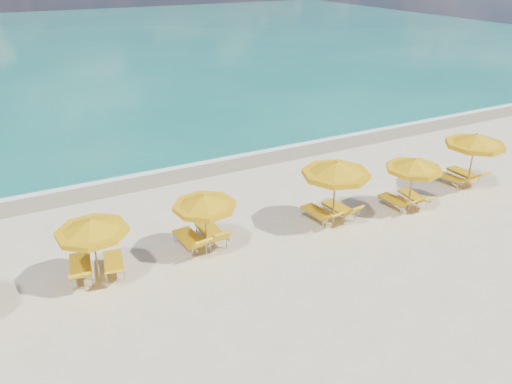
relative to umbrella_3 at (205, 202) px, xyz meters
name	(u,v)px	position (x,y,z in m)	size (l,w,h in m)	color
ground_plane	(276,239)	(2.45, -0.43, -1.82)	(120.00, 120.00, 0.00)	beige
ocean	(63,45)	(2.45, 47.57, -1.82)	(120.00, 80.00, 0.30)	#136C60
wet_sand_band	(198,168)	(2.45, 6.97, -1.82)	(120.00, 2.60, 0.01)	tan
foam_line	(192,162)	(2.45, 7.77, -1.82)	(120.00, 1.20, 0.03)	white
whitecap_near	(38,129)	(-3.55, 16.57, -1.82)	(14.00, 0.36, 0.05)	white
whitecap_far	(214,80)	(10.45, 23.57, -1.82)	(18.00, 0.30, 0.05)	white
umbrella_2	(91,228)	(-3.58, -0.05, 0.03)	(2.67, 2.67, 2.17)	tan
umbrella_3	(205,202)	(0.00, 0.00, 0.00)	(2.55, 2.55, 2.14)	tan
umbrella_4	(336,170)	(4.92, -0.37, 0.31)	(2.66, 2.66, 2.51)	tan
umbrella_5	(414,165)	(8.23, -0.84, 0.02)	(2.56, 2.56, 2.16)	tan
umbrella_6	(476,141)	(11.92, -0.48, 0.27)	(3.01, 3.01, 2.46)	tan
lounger_2_left	(81,271)	(-4.04, 0.34, -1.58)	(0.90, 2.00, 0.87)	#A5A8AD
lounger_2_right	(114,267)	(-3.07, 0.15, -1.61)	(0.86, 1.84, 0.75)	#A5A8AD
lounger_3_left	(191,243)	(-0.45, 0.32, -1.58)	(0.81, 1.93, 0.91)	#A5A8AD
lounger_3_right	(212,236)	(0.37, 0.42, -1.58)	(0.70, 1.92, 0.95)	#A5A8AD
lounger_4_left	(318,216)	(4.50, -0.05, -1.60)	(0.83, 1.84, 0.78)	#A5A8AD
lounger_4_right	(339,212)	(5.40, -0.14, -1.60)	(0.77, 1.78, 0.86)	#A5A8AD
lounger_5_left	(395,203)	(7.78, -0.56, -1.62)	(0.76, 1.72, 0.75)	#A5A8AD
lounger_5_right	(413,199)	(8.68, -0.62, -1.62)	(0.71, 1.74, 0.74)	#A5A8AD
lounger_6_left	(451,181)	(11.47, 0.02, -1.63)	(0.81, 1.73, 0.61)	#A5A8AD
lounger_6_right	(464,176)	(12.29, 0.05, -1.60)	(0.64, 1.84, 0.80)	#A5A8AD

